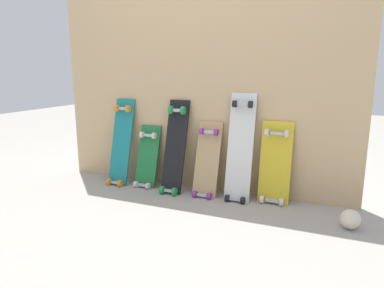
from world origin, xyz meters
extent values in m
plane|color=#9E9991|center=(0.00, 0.00, 0.00)|extent=(12.00, 12.00, 0.00)
cube|color=tan|center=(0.00, 0.07, 0.92)|extent=(2.54, 0.04, 1.84)
cube|color=#197A7F|center=(-0.68, -0.06, 0.33)|extent=(0.18, 0.23, 0.81)
cube|color=#B7B7BF|center=(-0.68, -0.17, 0.03)|extent=(0.08, 0.04, 0.03)
cube|color=#B7B7BF|center=(-0.68, 0.00, 0.65)|extent=(0.08, 0.04, 0.03)
cylinder|color=orange|center=(-0.74, -0.19, 0.03)|extent=(0.03, 0.06, 0.06)
cylinder|color=orange|center=(-0.62, -0.19, 0.03)|extent=(0.03, 0.06, 0.06)
cylinder|color=orange|center=(-0.74, -0.02, 0.66)|extent=(0.03, 0.06, 0.06)
cylinder|color=orange|center=(-0.62, -0.02, 0.66)|extent=(0.03, 0.06, 0.06)
cube|color=#1E7238|center=(-0.43, -0.05, 0.22)|extent=(0.19, 0.19, 0.59)
cube|color=#B7B7BF|center=(-0.43, -0.13, 0.02)|extent=(0.09, 0.04, 0.03)
cube|color=#B7B7BF|center=(-0.43, -0.01, 0.43)|extent=(0.09, 0.04, 0.03)
cylinder|color=beige|center=(-0.49, -0.15, 0.03)|extent=(0.03, 0.05, 0.05)
cylinder|color=beige|center=(-0.37, -0.15, 0.03)|extent=(0.03, 0.05, 0.05)
cylinder|color=beige|center=(-0.49, -0.02, 0.44)|extent=(0.03, 0.05, 0.05)
cylinder|color=beige|center=(-0.37, -0.02, 0.44)|extent=(0.03, 0.05, 0.05)
cube|color=black|center=(-0.15, -0.07, 0.34)|extent=(0.18, 0.24, 0.81)
cube|color=#B7B7BF|center=(-0.15, -0.19, 0.03)|extent=(0.08, 0.04, 0.03)
cube|color=#B7B7BF|center=(-0.15, -0.01, 0.66)|extent=(0.08, 0.04, 0.03)
cylinder|color=#268C3F|center=(-0.21, -0.20, 0.03)|extent=(0.03, 0.07, 0.07)
cylinder|color=#268C3F|center=(-0.10, -0.20, 0.03)|extent=(0.03, 0.07, 0.07)
cylinder|color=#268C3F|center=(-0.21, -0.02, 0.67)|extent=(0.03, 0.07, 0.07)
cylinder|color=#268C3F|center=(-0.10, -0.02, 0.67)|extent=(0.03, 0.07, 0.07)
cube|color=tan|center=(0.13, -0.06, 0.25)|extent=(0.20, 0.21, 0.66)
cube|color=#B7B7BF|center=(0.13, -0.15, 0.02)|extent=(0.09, 0.04, 0.03)
cube|color=#B7B7BF|center=(0.13, -0.01, 0.50)|extent=(0.09, 0.04, 0.03)
cylinder|color=purple|center=(0.06, -0.17, 0.03)|extent=(0.03, 0.05, 0.05)
cylinder|color=purple|center=(0.19, -0.17, 0.03)|extent=(0.03, 0.05, 0.05)
cylinder|color=purple|center=(0.06, -0.02, 0.51)|extent=(0.03, 0.05, 0.05)
cylinder|color=purple|center=(0.19, -0.02, 0.51)|extent=(0.03, 0.05, 0.05)
cube|color=silver|center=(0.39, -0.05, 0.37)|extent=(0.20, 0.19, 0.89)
cube|color=#B7B7BF|center=(0.39, -0.14, 0.02)|extent=(0.09, 0.04, 0.03)
cube|color=#B7B7BF|center=(0.39, 0.00, 0.73)|extent=(0.09, 0.04, 0.03)
cylinder|color=black|center=(0.33, -0.16, 0.03)|extent=(0.03, 0.05, 0.05)
cylinder|color=black|center=(0.45, -0.16, 0.03)|extent=(0.03, 0.05, 0.05)
cylinder|color=black|center=(0.33, -0.02, 0.74)|extent=(0.03, 0.05, 0.05)
cylinder|color=black|center=(0.45, -0.02, 0.74)|extent=(0.03, 0.05, 0.05)
cube|color=gold|center=(0.66, -0.01, 0.27)|extent=(0.23, 0.12, 0.68)
cube|color=#B7B7BF|center=(0.66, -0.07, 0.03)|extent=(0.10, 0.04, 0.03)
cube|color=#B7B7BF|center=(0.66, 0.00, 0.53)|extent=(0.10, 0.04, 0.03)
cylinder|color=beige|center=(0.58, -0.09, 0.03)|extent=(0.03, 0.06, 0.06)
cylinder|color=beige|center=(0.73, -0.09, 0.03)|extent=(0.03, 0.06, 0.06)
cylinder|color=beige|center=(0.58, -0.01, 0.53)|extent=(0.03, 0.06, 0.06)
cylinder|color=beige|center=(0.73, -0.01, 0.53)|extent=(0.03, 0.06, 0.06)
sphere|color=beige|center=(1.19, -0.30, 0.06)|extent=(0.13, 0.13, 0.13)
camera|label=1|loc=(1.05, -2.57, 0.99)|focal=32.37mm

